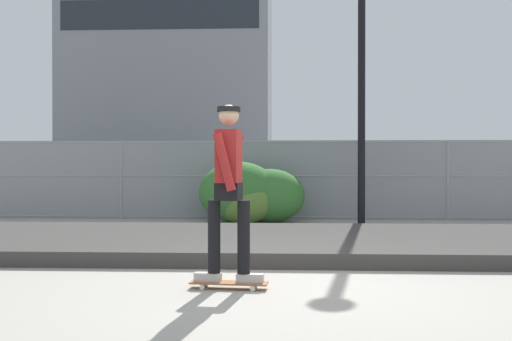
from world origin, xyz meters
TOP-DOWN VIEW (x-y plane):
  - ground_plane at (0.00, 0.00)m, footprint 120.00×120.00m
  - gravel_berm at (0.00, 2.84)m, footprint 11.25×3.74m
  - skateboard at (-0.52, -0.13)m, footprint 0.81×0.27m
  - skater at (-0.52, -0.13)m, footprint 0.73×0.60m
  - chain_fence at (0.00, 7.54)m, footprint 22.92×0.06m
  - street_lamp at (1.70, 6.51)m, footprint 0.44×0.44m
  - parked_car_near at (-4.24, 10.13)m, footprint 4.46×2.07m
  - library_building at (-10.40, 49.52)m, footprint 18.15×14.80m
  - shrub_left at (-0.95, 6.66)m, footprint 1.75×1.43m
  - shrub_center at (-0.82, 6.50)m, footprint 1.36×1.11m
  - shrub_right at (-0.27, 6.76)m, footprint 1.54×1.26m

SIDE VIEW (x-z plane):
  - ground_plane at x=0.00m, z-range 0.00..0.00m
  - skateboard at x=-0.52m, z-range 0.02..0.09m
  - gravel_berm at x=0.00m, z-range 0.00..0.20m
  - shrub_center at x=-0.82m, z-range 0.00..1.05m
  - shrub_right at x=-0.27m, z-range 0.00..1.19m
  - shrub_left at x=-0.95m, z-range 0.00..1.35m
  - parked_car_near at x=-4.24m, z-range 0.01..1.67m
  - chain_fence at x=0.00m, z-range 0.01..1.86m
  - skater at x=-0.52m, z-range 0.20..2.02m
  - street_lamp at x=1.70m, z-range 0.85..8.08m
  - library_building at x=-10.40m, z-range 0.00..22.33m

